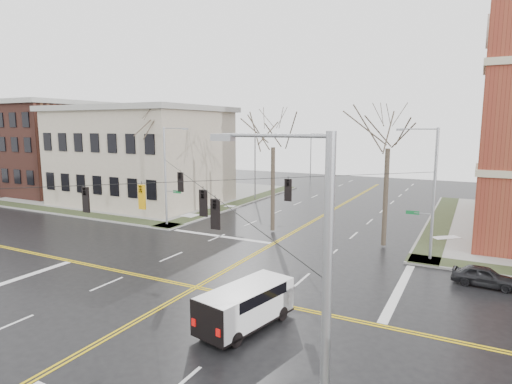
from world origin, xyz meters
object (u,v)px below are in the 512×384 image
at_px(streetlight_north_a, 256,165).
at_px(tree_ne, 388,142).
at_px(streetlight_north_b, 312,155).
at_px(cargo_van, 249,302).
at_px(signal_pole_ne, 431,190).
at_px(signal_pole_se, 317,338).
at_px(parked_car_a, 484,276).
at_px(tree_nw_far, 150,132).
at_px(tree_nw_near, 273,142).
at_px(signal_pole_nw, 167,173).

distance_m(streetlight_north_a, tree_ne, 23.81).
relative_size(streetlight_north_b, cargo_van, 1.49).
xyz_separation_m(signal_pole_ne, signal_pole_se, (0.00, -23.00, 0.00)).
bearing_deg(signal_pole_ne, tree_ne, 148.34).
bearing_deg(parked_car_a, cargo_van, 141.62).
relative_size(tree_nw_far, tree_ne, 1.08).
bearing_deg(signal_pole_se, tree_nw_near, 117.09).
bearing_deg(streetlight_north_b, tree_ne, -61.62).
bearing_deg(tree_nw_far, streetlight_north_b, 83.15).
xyz_separation_m(signal_pole_se, cargo_van, (-6.34, 8.71, -3.81)).
bearing_deg(cargo_van, tree_ne, 91.88).
relative_size(streetlight_north_b, parked_car_a, 2.30).
bearing_deg(signal_pole_se, parked_car_a, 79.92).
height_order(cargo_van, tree_ne, tree_ne).
distance_m(signal_pole_nw, signal_pole_se, 32.28).
height_order(tree_nw_far, tree_nw_near, tree_nw_far).
bearing_deg(streetlight_north_b, signal_pole_nw, -91.05).
distance_m(signal_pole_ne, signal_pole_nw, 22.64).
bearing_deg(tree_nw_far, streetlight_north_a, 74.07).
xyz_separation_m(streetlight_north_b, parked_car_a, (25.43, -40.05, -3.88)).
xyz_separation_m(streetlight_north_a, cargo_van, (15.63, -30.79, -3.33)).
height_order(tree_nw_near, tree_ne, tree_ne).
relative_size(streetlight_north_b, tree_nw_far, 0.67).
distance_m(signal_pole_se, cargo_van, 11.43).
height_order(signal_pole_se, streetlight_north_a, signal_pole_se).
distance_m(streetlight_north_a, tree_nw_far, 15.71).
height_order(signal_pole_ne, tree_ne, tree_ne).
xyz_separation_m(tree_nw_far, tree_ne, (22.75, 0.13, -0.62)).
xyz_separation_m(signal_pole_ne, streetlight_north_a, (-21.97, 16.50, -0.48)).
height_order(signal_pole_ne, signal_pole_nw, same).
height_order(signal_pole_nw, cargo_van, signal_pole_nw).
distance_m(signal_pole_nw, streetlight_north_b, 36.51).
bearing_deg(signal_pole_nw, tree_nw_far, 150.77).
relative_size(cargo_van, parked_car_a, 1.54).
height_order(signal_pole_nw, tree_nw_far, tree_nw_far).
height_order(cargo_van, tree_nw_far, tree_nw_far).
bearing_deg(parked_car_a, signal_pole_se, 173.92).
bearing_deg(parked_car_a, signal_pole_ne, 48.26).
xyz_separation_m(tree_nw_near, tree_ne, (9.64, -0.36, 0.15)).
bearing_deg(cargo_van, tree_nw_far, 152.77).
xyz_separation_m(cargo_van, tree_ne, (2.96, 16.37, 6.94)).
xyz_separation_m(signal_pole_nw, parked_car_a, (26.10, -3.55, -4.36)).
relative_size(signal_pole_se, tree_ne, 0.81).
bearing_deg(signal_pole_se, streetlight_north_b, 110.27).
bearing_deg(streetlight_north_a, signal_pole_ne, -36.90).
distance_m(signal_pole_ne, cargo_van, 16.09).
bearing_deg(tree_nw_near, signal_pole_se, -62.91).
relative_size(signal_pole_ne, tree_nw_far, 0.75).
bearing_deg(streetlight_north_a, streetlight_north_b, 90.00).
distance_m(signal_pole_ne, tree_ne, 5.05).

